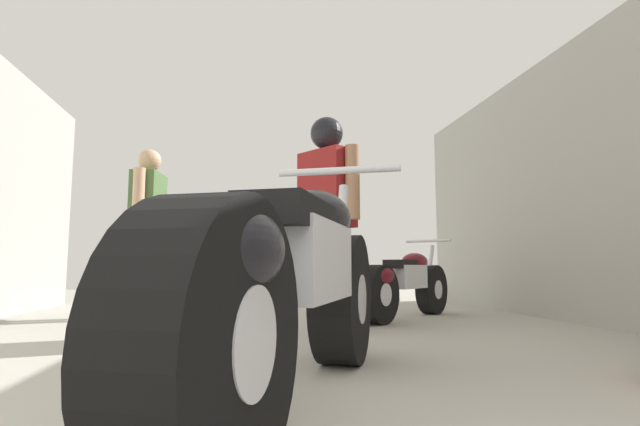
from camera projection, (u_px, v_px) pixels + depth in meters
name	position (u px, v px, depth m)	size (l,w,h in m)	color
ground_plane	(284.00, 345.00, 3.24)	(17.39, 17.39, 0.00)	#A8A399
garage_partition_right	(639.00, 164.00, 3.80)	(0.08, 7.97, 2.64)	#A3A099
motorcycle_maroon_cruiser	(299.00, 286.00, 1.84)	(1.11, 2.16, 1.05)	black
motorcycle_black_naked	(406.00, 284.00, 4.88)	(1.34, 1.36, 0.82)	black
mechanic_in_blue	(147.00, 221.00, 5.07)	(0.31, 0.71, 1.75)	#4C4C4C
mechanic_with_helmet	(327.00, 201.00, 3.97)	(0.48, 0.62, 1.75)	#384766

